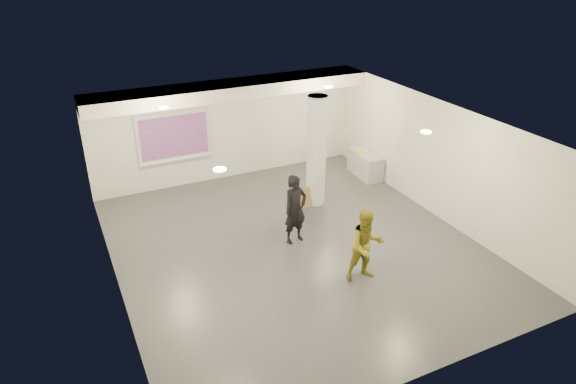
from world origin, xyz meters
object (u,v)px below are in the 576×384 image
man (366,245)px  column (316,152)px  projection_screen (174,137)px  credenza (365,164)px  woman (295,209)px

man → column: bearing=87.6°
projection_screen → man: projection_screen is taller
credenza → man: man is taller
credenza → woman: 4.40m
column → credenza: column is taller
credenza → woman: (-3.61, -2.48, 0.47)m
column → projection_screen: bearing=139.4°
woman → man: bearing=-83.5°
projection_screen → column: bearing=-40.6°
projection_screen → woman: (1.71, -4.21, -0.68)m
column → man: size_ratio=1.86×
credenza → man: (-2.96, -4.47, 0.43)m
column → projection_screen: (-3.10, 2.65, 0.03)m
column → woman: column is taller
column → credenza: bearing=22.5°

